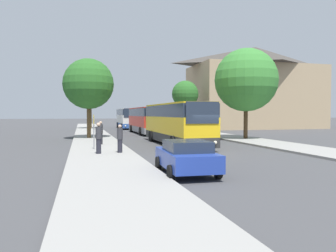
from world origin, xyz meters
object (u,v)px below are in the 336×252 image
bus_rear (127,118)px  pedestrian_waiting_far (120,138)px  pedestrian_waiting_near (101,133)px  tree_right_mid (185,94)px  bus_front (176,123)px  parked_car_left_curb (186,156)px  bus_middle (145,120)px  parked_car_right_near (204,131)px  tree_left_far (89,84)px  tree_right_near (246,80)px  bus_stop_sign (94,128)px  pedestrian_walking_back (99,138)px  tree_left_near (90,93)px

bus_rear → pedestrian_waiting_far: bus_rear is taller
pedestrian_waiting_near → tree_right_mid: (13.94, 21.40, 4.47)m
bus_front → parked_car_left_curb: (-3.27, -12.75, -1.05)m
pedestrian_waiting_near → bus_middle: bearing=131.8°
bus_front → parked_car_right_near: bus_front is taller
pedestrian_waiting_far → tree_left_far: (-1.57, 13.29, 4.50)m
pedestrian_waiting_near → tree_right_mid: tree_right_mid is taller
parked_car_right_near → tree_left_far: size_ratio=0.54×
bus_rear → pedestrian_waiting_near: size_ratio=6.55×
pedestrian_waiting_near → tree_right_near: tree_right_near is taller
bus_stop_sign → tree_right_near: size_ratio=0.27×
parked_car_left_curb → pedestrian_walking_back: bearing=117.5°
tree_left_near → bus_stop_sign: bearing=-91.2°
parked_car_left_curb → parked_car_right_near: 19.57m
bus_rear → bus_stop_sign: 34.67m
pedestrian_waiting_near → tree_right_near: 15.14m
pedestrian_waiting_near → tree_left_far: tree_left_far is taller
pedestrian_waiting_near → pedestrian_walking_back: pedestrian_walking_back is taller
bus_rear → pedestrian_waiting_near: 31.02m
parked_car_left_curb → bus_stop_sign: bearing=112.4°
bus_rear → parked_car_right_near: 25.94m
bus_front → tree_left_near: bearing=100.8°
bus_stop_sign → bus_rear: bearing=78.6°
parked_car_left_curb → pedestrian_walking_back: size_ratio=2.18×
bus_stop_sign → tree_right_mid: (14.60, 25.00, 3.91)m
bus_middle → tree_right_near: bearing=-58.4°
bus_middle → pedestrian_walking_back: bearing=-108.4°
bus_rear → tree_left_far: 24.29m
tree_right_near → parked_car_left_curb: bearing=-125.5°
pedestrian_walking_back → bus_front: bearing=126.1°
bus_middle → pedestrian_waiting_far: bus_middle is taller
bus_middle → tree_right_near: size_ratio=1.38×
bus_middle → tree_right_near: 15.11m
bus_middle → pedestrian_waiting_near: size_ratio=6.61×
bus_stop_sign → tree_right_near: bearing=23.0°
tree_left_near → tree_left_far: bearing=-92.0°
bus_rear → parked_car_right_near: (4.39, -25.55, -1.06)m
parked_car_right_near → tree_left_near: 26.66m
bus_front → pedestrian_waiting_near: 6.15m
bus_rear → bus_front: bearing=-89.0°
pedestrian_waiting_far → tree_right_mid: bearing=-102.1°
parked_car_right_near → pedestrian_walking_back: (-11.05, -10.94, 0.35)m
bus_front → pedestrian_walking_back: 8.74m
bus_front → bus_rear: (0.09, 30.77, 0.01)m
bus_front → bus_stop_sign: 7.48m
bus_front → tree_left_far: size_ratio=1.50×
bus_middle → pedestrian_walking_back: size_ratio=6.42×
bus_rear → tree_left_near: 7.57m
parked_car_left_curb → tree_left_near: (-2.80, 41.91, 5.15)m
tree_left_far → pedestrian_waiting_near: bearing=-84.4°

